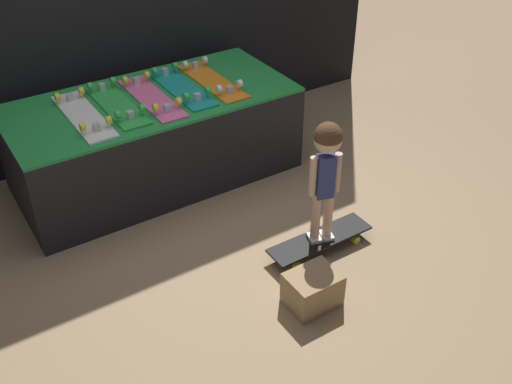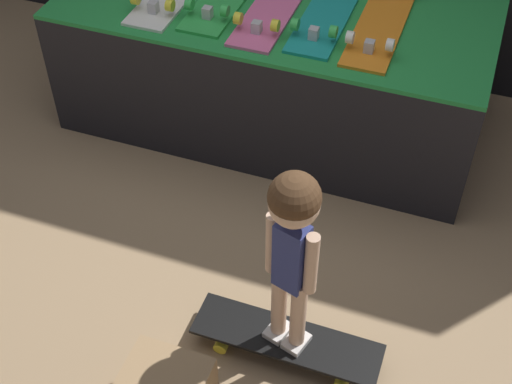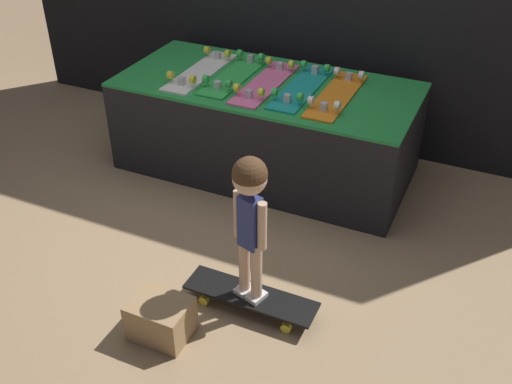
{
  "view_description": "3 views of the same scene",
  "coord_description": "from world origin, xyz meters",
  "px_view_note": "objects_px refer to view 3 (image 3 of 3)",
  "views": [
    {
      "loc": [
        -1.43,
        -2.93,
        2.49
      ],
      "look_at": [
        0.25,
        -0.32,
        0.32
      ],
      "focal_mm": 42.0,
      "sensor_mm": 36.0,
      "label": 1
    },
    {
      "loc": [
        0.89,
        -2.13,
        2.32
      ],
      "look_at": [
        0.24,
        -0.3,
        0.4
      ],
      "focal_mm": 50.0,
      "sensor_mm": 36.0,
      "label": 2
    },
    {
      "loc": [
        1.47,
        -2.75,
        2.25
      ],
      "look_at": [
        0.31,
        -0.21,
        0.39
      ],
      "focal_mm": 42.0,
      "sensor_mm": 36.0,
      "label": 3
    }
  ],
  "objects_px": {
    "skateboard_orange_on_rack": "(337,94)",
    "skateboard_on_floor": "(251,297)",
    "storage_box": "(161,318)",
    "child": "(250,204)",
    "skateboard_green_on_rack": "(235,74)",
    "skateboard_teal_on_rack": "(302,87)",
    "skateboard_pink_on_rack": "(265,82)",
    "skateboard_white_on_rack": "(201,71)"
  },
  "relations": [
    {
      "from": "skateboard_orange_on_rack",
      "to": "skateboard_on_floor",
      "type": "xyz_separation_m",
      "value": [
        0.01,
        -1.32,
        -0.59
      ]
    },
    {
      "from": "storage_box",
      "to": "child",
      "type": "bearing_deg",
      "value": 46.95
    },
    {
      "from": "skateboard_green_on_rack",
      "to": "storage_box",
      "type": "bearing_deg",
      "value": -76.21
    },
    {
      "from": "skateboard_teal_on_rack",
      "to": "skateboard_orange_on_rack",
      "type": "distance_m",
      "value": 0.24
    },
    {
      "from": "skateboard_on_floor",
      "to": "storage_box",
      "type": "xyz_separation_m",
      "value": [
        -0.33,
        -0.35,
        0.03
      ]
    },
    {
      "from": "skateboard_pink_on_rack",
      "to": "child",
      "type": "bearing_deg",
      "value": -69.13
    },
    {
      "from": "skateboard_white_on_rack",
      "to": "storage_box",
      "type": "relative_size",
      "value": 2.62
    },
    {
      "from": "skateboard_green_on_rack",
      "to": "storage_box",
      "type": "relative_size",
      "value": 2.62
    },
    {
      "from": "skateboard_green_on_rack",
      "to": "storage_box",
      "type": "height_order",
      "value": "skateboard_green_on_rack"
    },
    {
      "from": "skateboard_teal_on_rack",
      "to": "skateboard_on_floor",
      "type": "xyz_separation_m",
      "value": [
        0.25,
        -1.34,
        -0.59
      ]
    },
    {
      "from": "skateboard_green_on_rack",
      "to": "skateboard_orange_on_rack",
      "type": "bearing_deg",
      "value": -1.62
    },
    {
      "from": "skateboard_green_on_rack",
      "to": "skateboard_orange_on_rack",
      "type": "xyz_separation_m",
      "value": [
        0.73,
        -0.02,
        0.0
      ]
    },
    {
      "from": "skateboard_white_on_rack",
      "to": "skateboard_green_on_rack",
      "type": "distance_m",
      "value": 0.25
    },
    {
      "from": "skateboard_green_on_rack",
      "to": "child",
      "type": "bearing_deg",
      "value": -61.15
    },
    {
      "from": "skateboard_on_floor",
      "to": "skateboard_orange_on_rack",
      "type": "bearing_deg",
      "value": 90.52
    },
    {
      "from": "skateboard_green_on_rack",
      "to": "skateboard_pink_on_rack",
      "type": "xyz_separation_m",
      "value": [
        0.24,
        -0.04,
        0.0
      ]
    },
    {
      "from": "skateboard_white_on_rack",
      "to": "skateboard_green_on_rack",
      "type": "relative_size",
      "value": 1.0
    },
    {
      "from": "skateboard_white_on_rack",
      "to": "skateboard_teal_on_rack",
      "type": "height_order",
      "value": "same"
    },
    {
      "from": "child",
      "to": "skateboard_orange_on_rack",
      "type": "bearing_deg",
      "value": 106.88
    },
    {
      "from": "skateboard_white_on_rack",
      "to": "child",
      "type": "bearing_deg",
      "value": -53.0
    },
    {
      "from": "skateboard_teal_on_rack",
      "to": "storage_box",
      "type": "bearing_deg",
      "value": -92.39
    },
    {
      "from": "skateboard_on_floor",
      "to": "skateboard_white_on_rack",
      "type": "bearing_deg",
      "value": 127.0
    },
    {
      "from": "skateboard_pink_on_rack",
      "to": "skateboard_teal_on_rack",
      "type": "relative_size",
      "value": 1.0
    },
    {
      "from": "skateboard_orange_on_rack",
      "to": "skateboard_white_on_rack",
      "type": "bearing_deg",
      "value": -178.9
    },
    {
      "from": "skateboard_white_on_rack",
      "to": "storage_box",
      "type": "xyz_separation_m",
      "value": [
        0.66,
        -1.65,
        -0.56
      ]
    },
    {
      "from": "skateboard_white_on_rack",
      "to": "storage_box",
      "type": "bearing_deg",
      "value": -68.29
    },
    {
      "from": "skateboard_white_on_rack",
      "to": "skateboard_green_on_rack",
      "type": "xyz_separation_m",
      "value": [
        0.24,
        0.04,
        0.0
      ]
    },
    {
      "from": "storage_box",
      "to": "skateboard_pink_on_rack",
      "type": "bearing_deg",
      "value": 95.96
    },
    {
      "from": "child",
      "to": "skateboard_on_floor",
      "type": "bearing_deg",
      "value": -118.63
    },
    {
      "from": "child",
      "to": "skateboard_teal_on_rack",
      "type": "bearing_deg",
      "value": 117.12
    },
    {
      "from": "skateboard_pink_on_rack",
      "to": "skateboard_green_on_rack",
      "type": "bearing_deg",
      "value": 170.88
    },
    {
      "from": "skateboard_green_on_rack",
      "to": "skateboard_on_floor",
      "type": "xyz_separation_m",
      "value": [
        0.74,
        -1.34,
        -0.59
      ]
    },
    {
      "from": "child",
      "to": "skateboard_white_on_rack",
      "type": "bearing_deg",
      "value": 143.37
    },
    {
      "from": "skateboard_white_on_rack",
      "to": "skateboard_teal_on_rack",
      "type": "xyz_separation_m",
      "value": [
        0.73,
        0.04,
        0.0
      ]
    },
    {
      "from": "skateboard_orange_on_rack",
      "to": "child",
      "type": "height_order",
      "value": "child"
    },
    {
      "from": "skateboard_white_on_rack",
      "to": "skateboard_orange_on_rack",
      "type": "distance_m",
      "value": 0.97
    },
    {
      "from": "skateboard_green_on_rack",
      "to": "skateboard_on_floor",
      "type": "distance_m",
      "value": 1.65
    },
    {
      "from": "skateboard_on_floor",
      "to": "skateboard_pink_on_rack",
      "type": "bearing_deg",
      "value": 110.87
    },
    {
      "from": "skateboard_teal_on_rack",
      "to": "child",
      "type": "bearing_deg",
      "value": -79.25
    },
    {
      "from": "skateboard_pink_on_rack",
      "to": "skateboard_orange_on_rack",
      "type": "distance_m",
      "value": 0.49
    },
    {
      "from": "skateboard_green_on_rack",
      "to": "skateboard_pink_on_rack",
      "type": "height_order",
      "value": "same"
    },
    {
      "from": "child",
      "to": "storage_box",
      "type": "relative_size",
      "value": 2.81
    }
  ]
}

